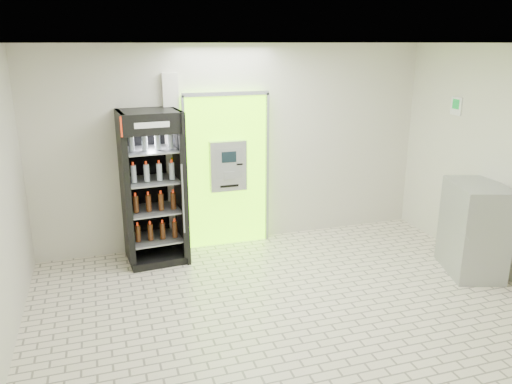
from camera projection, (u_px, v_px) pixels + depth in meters
name	position (u px, v px, depth m)	size (l,w,h in m)	color
ground	(298.00, 318.00, 5.68)	(6.00, 6.00, 0.00)	beige
room_shell	(303.00, 160.00, 5.15)	(6.00, 6.00, 6.00)	beige
atm_assembly	(227.00, 170.00, 7.48)	(1.30, 0.24, 2.33)	#7BEF0A
pillar	(174.00, 165.00, 7.25)	(0.22, 0.11, 2.60)	silver
beverage_cooler	(153.00, 190.00, 6.95)	(0.86, 0.79, 2.14)	black
steel_cabinet	(474.00, 229.00, 6.65)	(0.89, 1.08, 1.24)	#989B9F
exit_sign	(456.00, 106.00, 7.21)	(0.02, 0.22, 0.26)	white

